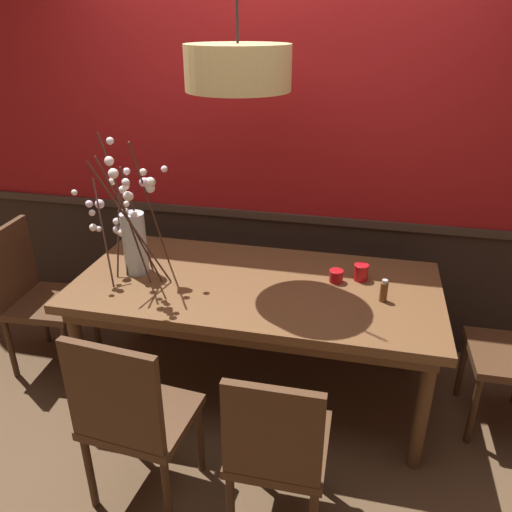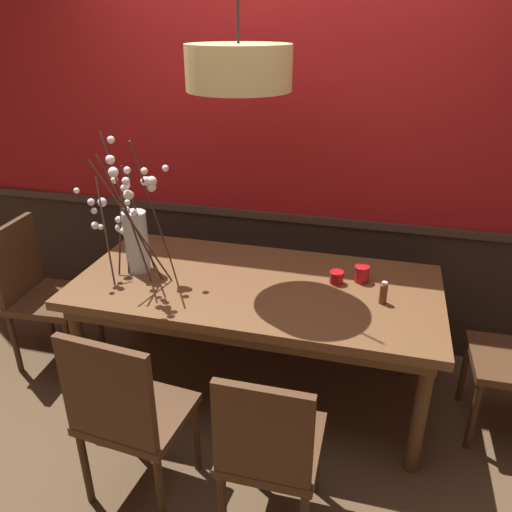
{
  "view_description": "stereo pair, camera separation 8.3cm",
  "coord_description": "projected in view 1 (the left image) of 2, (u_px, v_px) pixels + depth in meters",
  "views": [
    {
      "loc": [
        0.55,
        -2.41,
        2.07
      ],
      "look_at": [
        0.0,
        0.0,
        0.9
      ],
      "focal_mm": 35.47,
      "sensor_mm": 36.0,
      "label": 1
    },
    {
      "loc": [
        0.63,
        -2.39,
        2.07
      ],
      "look_at": [
        0.0,
        0.0,
        0.9
      ],
      "focal_mm": 35.47,
      "sensor_mm": 36.0,
      "label": 2
    }
  ],
  "objects": [
    {
      "name": "dining_table",
      "position": [
        256.0,
        295.0,
        2.84
      ],
      "size": [
        2.01,
        0.97,
        0.74
      ],
      "color": "brown",
      "rests_on": "ground"
    },
    {
      "name": "chair_near_side_right",
      "position": [
        277.0,
        446.0,
        2.05
      ],
      "size": [
        0.4,
        0.44,
        0.89
      ],
      "color": "#4C301C",
      "rests_on": "ground"
    },
    {
      "name": "candle_holder_nearer_edge",
      "position": [
        361.0,
        272.0,
        2.82
      ],
      "size": [
        0.08,
        0.08,
        0.09
      ],
      "color": "red",
      "rests_on": "dining_table"
    },
    {
      "name": "chair_head_west_end",
      "position": [
        35.0,
        291.0,
        3.17
      ],
      "size": [
        0.47,
        0.47,
        0.95
      ],
      "color": "#4C301C",
      "rests_on": "ground"
    },
    {
      "name": "condiment_bottle",
      "position": [
        384.0,
        291.0,
        2.6
      ],
      "size": [
        0.04,
        0.04,
        0.12
      ],
      "color": "brown",
      "rests_on": "dining_table"
    },
    {
      "name": "chair_near_side_left",
      "position": [
        132.0,
        414.0,
        2.18
      ],
      "size": [
        0.49,
        0.45,
        0.94
      ],
      "color": "#4C301C",
      "rests_on": "ground"
    },
    {
      "name": "candle_holder_nearer_center",
      "position": [
        336.0,
        276.0,
        2.8
      ],
      "size": [
        0.08,
        0.08,
        0.07
      ],
      "color": "red",
      "rests_on": "dining_table"
    },
    {
      "name": "ground_plane",
      "position": [
        256.0,
        388.0,
        3.12
      ],
      "size": [
        24.0,
        24.0,
        0.0
      ],
      "primitive_type": "plane",
      "color": "brown"
    },
    {
      "name": "back_wall",
      "position": [
        282.0,
        142.0,
        3.18
      ],
      "size": [
        5.73,
        0.14,
        2.76
      ],
      "color": "#2D2119",
      "rests_on": "ground"
    },
    {
      "name": "pendant_lamp",
      "position": [
        238.0,
        68.0,
        2.43
      ],
      "size": [
        0.52,
        0.52,
        1.01
      ],
      "color": "tan"
    },
    {
      "name": "vase_with_blossoms",
      "position": [
        133.0,
        235.0,
        2.81
      ],
      "size": [
        0.48,
        0.49,
        0.82
      ],
      "color": "silver",
      "rests_on": "dining_table"
    },
    {
      "name": "chair_far_side_right",
      "position": [
        324.0,
        255.0,
        3.64
      ],
      "size": [
        0.48,
        0.44,
        0.92
      ],
      "color": "#4C301C",
      "rests_on": "ground"
    },
    {
      "name": "chair_far_side_left",
      "position": [
        241.0,
        244.0,
        3.76
      ],
      "size": [
        0.47,
        0.42,
        0.98
      ],
      "color": "#4C301C",
      "rests_on": "ground"
    }
  ]
}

